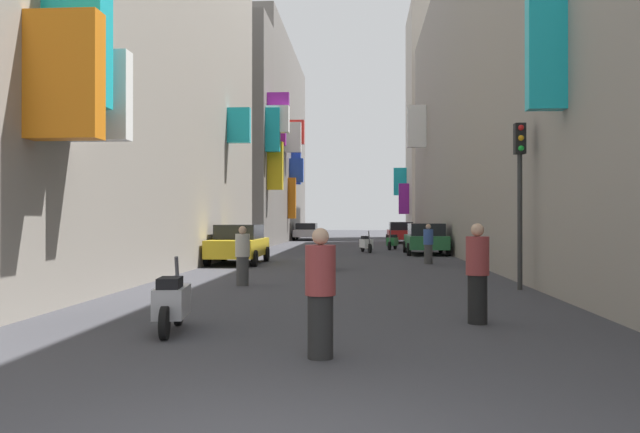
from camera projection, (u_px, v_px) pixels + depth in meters
The scene contains 19 objects.
ground_plane at pixel (348, 252), 34.26m from camera, with size 140.00×140.00×0.00m, color #38383D.
building_left_near at pixel (70, 55), 19.39m from camera, with size 7.28×29.09×13.33m.
building_left_mid_c at pixel (222, 133), 39.96m from camera, with size 7.37×4.22×14.14m.
building_left_far at pixel (257, 144), 53.41m from camera, with size 7.36×22.74×15.93m.
building_right_near at pixel (530, 81), 27.87m from camera, with size 7.26×48.18×15.42m.
building_right_far at pixel (441, 125), 59.56m from camera, with size 7.24×8.32×20.93m.
parked_car_silver at pixel (307, 231), 53.53m from camera, with size 2.01×4.41×1.41m.
parked_car_red at pixel (401, 232), 47.14m from camera, with size 2.01×4.47×1.53m.
parked_car_yellow at pixel (239, 243), 25.07m from camera, with size 1.92×4.44×1.51m.
parked_car_green at pixel (426, 238), 31.77m from camera, with size 2.02×4.45×1.52m.
scooter_white at pixel (366, 244), 33.56m from camera, with size 0.72×1.88×1.13m.
scooter_silver at pixel (172, 302), 9.84m from camera, with size 0.57×1.78×1.13m.
scooter_black at pixel (325, 256), 22.08m from camera, with size 0.79×1.87×1.13m.
scooter_green at pixel (393, 242), 36.54m from camera, with size 0.72×1.72×1.13m.
pedestrian_crossing at pixel (320, 294), 7.99m from camera, with size 0.54×0.54×1.61m.
pedestrian_near_left at pixel (477, 274), 10.63m from camera, with size 0.43×0.43×1.66m.
pedestrian_near_right at pixel (243, 256), 16.78m from camera, with size 0.41×0.41×1.55m.
pedestrian_mid_street at pixel (428, 244), 24.87m from camera, with size 0.39×0.39×1.54m.
traffic_light_near_corner at pixel (520, 176), 15.77m from camera, with size 0.26×0.34×4.07m.
Camera 1 is at (0.79, -4.29, 1.72)m, focal length 36.27 mm.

